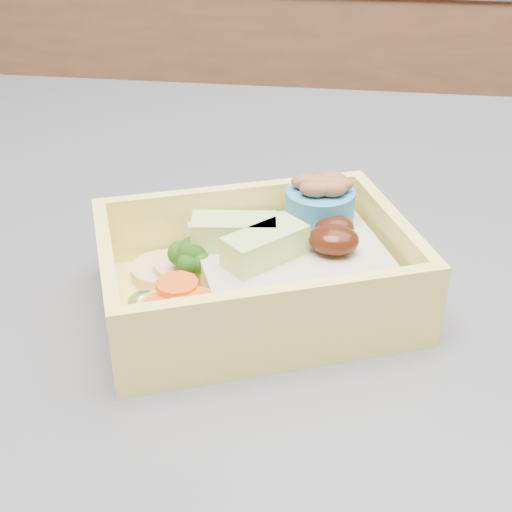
# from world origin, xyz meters

# --- Properties ---
(bento_box) EXTENTS (0.19, 0.17, 0.06)m
(bento_box) POSITION_xyz_m (-0.22, -0.06, 0.94)
(bento_box) COLOR #FFE969
(bento_box) RESTS_ON island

